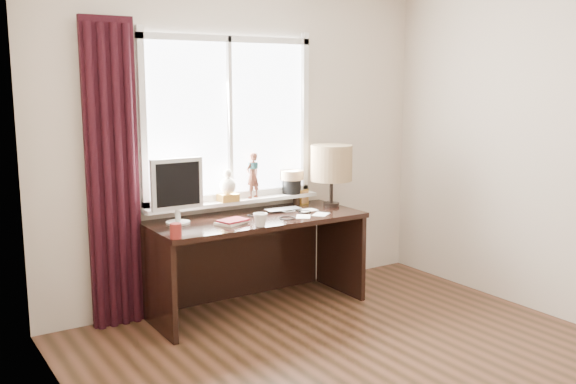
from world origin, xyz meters
TOP-DOWN VIEW (x-y plane):
  - wall_back at (0.00, 2.00)m, footprint 3.50×0.00m
  - wall_left at (-1.75, 0.00)m, footprint 0.00×4.00m
  - laptop at (0.20, 1.71)m, footprint 0.32×0.22m
  - mug at (-0.24, 1.33)m, footprint 0.14×0.14m
  - red_cup at (-0.90, 1.33)m, footprint 0.08×0.08m
  - window at (-0.13, 1.95)m, footprint 1.52×0.20m
  - curtain at (-1.13, 1.91)m, footprint 0.38×0.09m
  - desk at (-0.10, 1.73)m, footprint 1.70×0.70m
  - monitor at (-0.71, 1.75)m, footprint 0.40×0.18m
  - notebook_stack at (-0.37, 1.53)m, footprint 0.27×0.24m
  - brush_holder at (0.46, 1.89)m, footprint 0.09×0.09m
  - icon_frame at (0.50, 1.85)m, footprint 0.10×0.04m
  - table_lamp at (0.66, 1.67)m, footprint 0.35×0.35m
  - loose_papers at (0.33, 1.50)m, footprint 0.35×0.33m
  - desk_cables at (0.11, 1.55)m, footprint 0.56×0.38m

SIDE VIEW (x-z plane):
  - desk at x=-0.10m, z-range 0.13..0.88m
  - loose_papers at x=0.33m, z-range 0.75..0.75m
  - desk_cables at x=0.11m, z-range 0.75..0.76m
  - laptop at x=0.20m, z-range 0.75..0.77m
  - notebook_stack at x=-0.37m, z-range 0.75..0.78m
  - red_cup at x=-0.90m, z-range 0.75..0.85m
  - mug at x=-0.24m, z-range 0.75..0.85m
  - brush_holder at x=0.46m, z-range 0.69..0.94m
  - icon_frame at x=0.50m, z-range 0.75..0.88m
  - monitor at x=-0.71m, z-range 0.78..1.27m
  - table_lamp at x=0.66m, z-range 0.85..1.37m
  - curtain at x=-1.13m, z-range -0.01..2.24m
  - wall_back at x=0.00m, z-range 0.00..2.60m
  - wall_left at x=-1.75m, z-range 0.00..2.60m
  - window at x=-0.13m, z-range 0.61..2.01m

